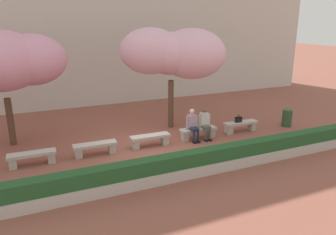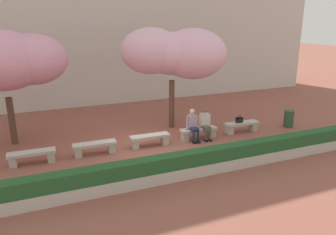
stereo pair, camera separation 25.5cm
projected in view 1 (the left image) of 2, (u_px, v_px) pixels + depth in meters
name	position (u px, v px, depth m)	size (l,w,h in m)	color
ground_plane	(150.00, 146.00, 12.68)	(100.00, 100.00, 0.00)	#8E5142
building_facade	(93.00, 6.00, 19.10)	(28.00, 4.00, 10.96)	beige
stone_bench_west_end	(32.00, 157.00, 10.95)	(1.55, 0.46, 0.45)	#BCB7AD
stone_bench_near_west	(95.00, 147.00, 11.77)	(1.55, 0.46, 0.45)	#BCB7AD
stone_bench_center	(150.00, 139.00, 12.60)	(1.55, 0.46, 0.45)	#BCB7AD
stone_bench_near_east	(198.00, 132.00, 13.42)	(1.55, 0.46, 0.45)	#BCB7AD
stone_bench_east_end	(241.00, 125.00, 14.25)	(1.55, 0.46, 0.45)	#BCB7AD
person_seated_left	(193.00, 123.00, 13.15)	(0.51, 0.70, 1.29)	black
person_seated_right	(205.00, 122.00, 13.37)	(0.51, 0.71, 1.29)	black
handbag	(238.00, 119.00, 14.12)	(0.30, 0.15, 0.34)	black
cherry_tree_main	(174.00, 53.00, 14.02)	(4.47, 3.22, 4.41)	#513828
cherry_tree_secondary	(1.00, 62.00, 11.93)	(4.72, 2.95, 4.37)	#513828
planter_hedge_foreground	(183.00, 166.00, 10.07)	(14.95, 0.50, 0.80)	#BCB7AD
trash_bin	(287.00, 118.00, 14.96)	(0.44, 0.44, 0.78)	#2D5133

